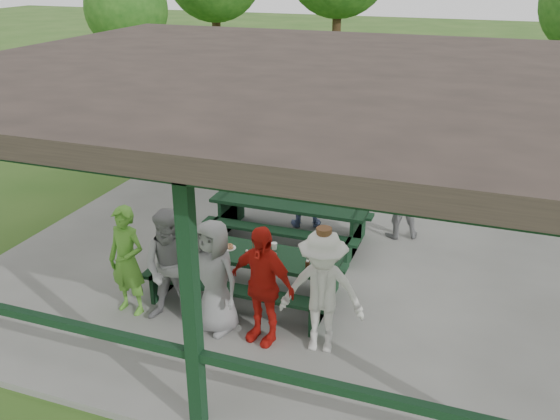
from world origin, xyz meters
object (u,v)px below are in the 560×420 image
at_px(spectator_blue, 260,165).
at_px(contestant_grey_mid, 214,277).
at_px(pickup_truck, 519,125).
at_px(picnic_table_far, 290,216).
at_px(contestant_red, 262,285).
at_px(contestant_white_fedora, 322,292).
at_px(contestant_green, 127,261).
at_px(picnic_table_near, 246,268).
at_px(spectator_grey, 400,196).
at_px(contestant_grey_left, 172,267).
at_px(spectator_lblue, 307,187).
at_px(farm_trailer, 269,102).

bearing_deg(spectator_blue, contestant_grey_mid, 115.75).
bearing_deg(pickup_truck, picnic_table_far, 148.50).
bearing_deg(spectator_blue, contestant_red, 123.82).
xyz_separation_m(contestant_white_fedora, spectator_blue, (-2.51, 4.24, 0.01)).
bearing_deg(contestant_white_fedora, pickup_truck, 68.56).
height_order(contestant_green, contestant_white_fedora, contestant_white_fedora).
distance_m(picnic_table_near, spectator_grey, 3.36).
xyz_separation_m(contestant_white_fedora, pickup_truck, (2.43, 9.98, -0.17)).
distance_m(contestant_grey_mid, spectator_blue, 4.42).
bearing_deg(picnic_table_far, contestant_red, -77.95).
bearing_deg(contestant_grey_left, spectator_lblue, 65.43).
distance_m(spectator_lblue, farm_trailer, 8.06).
bearing_deg(contestant_green, contestant_white_fedora, 7.95).
bearing_deg(contestant_red, spectator_grey, 86.21).
relative_size(contestant_grey_mid, spectator_grey, 1.04).
bearing_deg(farm_trailer, picnic_table_near, -82.29).
xyz_separation_m(contestant_red, spectator_blue, (-1.72, 4.30, 0.03)).
height_order(contestant_green, pickup_truck, contestant_green).
height_order(picnic_table_far, contestant_grey_left, contestant_grey_left).
height_order(contestant_grey_left, pickup_truck, contestant_grey_left).
relative_size(contestant_green, spectator_grey, 1.04).
distance_m(contestant_red, contestant_white_fedora, 0.79).
bearing_deg(contestant_grey_mid, contestant_red, 16.07).
bearing_deg(picnic_table_near, spectator_grey, 58.22).
height_order(picnic_table_near, spectator_blue, spectator_blue).
distance_m(contestant_green, spectator_blue, 4.31).
xyz_separation_m(contestant_grey_mid, farm_trailer, (-3.38, 10.91, -0.27)).
distance_m(contestant_white_fedora, spectator_grey, 3.72).
xyz_separation_m(contestant_grey_mid, contestant_white_fedora, (1.46, 0.06, 0.03)).
distance_m(contestant_grey_left, spectator_blue, 4.32).
bearing_deg(contestant_red, spectator_lblue, 111.71).
distance_m(picnic_table_far, pickup_truck, 8.09).
xyz_separation_m(picnic_table_near, spectator_lblue, (0.06, 2.74, 0.28)).
bearing_deg(spectator_grey, contestant_white_fedora, 60.90).
relative_size(contestant_red, spectator_lblue, 1.08).
height_order(contestant_red, pickup_truck, contestant_red).
bearing_deg(contestant_white_fedora, spectator_grey, 76.53).
height_order(picnic_table_near, contestant_green, contestant_green).
distance_m(contestant_green, spectator_grey, 4.92).
height_order(picnic_table_far, spectator_blue, spectator_blue).
relative_size(picnic_table_far, contestant_grey_mid, 1.72).
distance_m(contestant_grey_mid, pickup_truck, 10.76).
xyz_separation_m(contestant_grey_left, spectator_blue, (-0.42, 4.30, 0.02)).
xyz_separation_m(spectator_lblue, pickup_truck, (3.76, 6.38, -0.09)).
bearing_deg(picnic_table_near, contestant_green, -146.72).
xyz_separation_m(contestant_red, farm_trailer, (-4.05, 10.91, -0.29)).
relative_size(contestant_grey_left, spectator_blue, 0.98).
bearing_deg(farm_trailer, contestant_white_fedora, -77.28).
distance_m(contestant_white_fedora, farm_trailer, 11.88).
distance_m(picnic_table_near, contestant_grey_left, 1.20).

